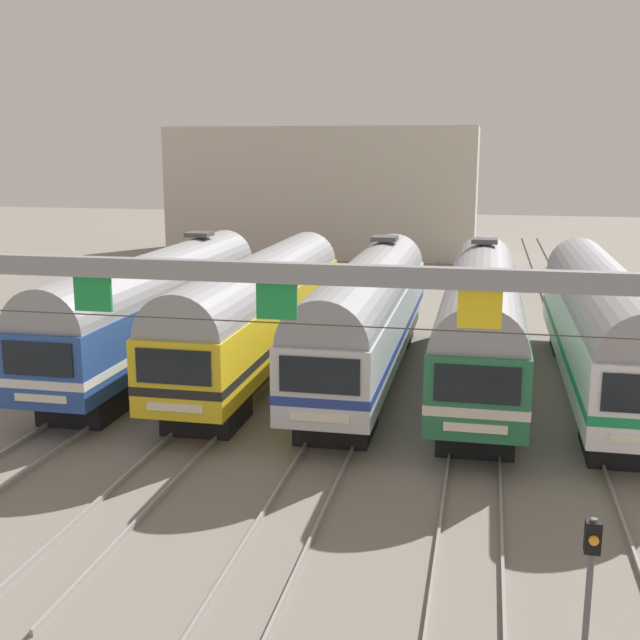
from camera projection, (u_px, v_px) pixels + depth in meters
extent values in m
plane|color=gray|center=(366.00, 379.00, 31.34)|extent=(160.00, 160.00, 0.00)
cube|color=gray|center=(258.00, 293.00, 49.44)|extent=(0.07, 70.00, 0.15)
cube|color=gray|center=(281.00, 293.00, 49.16)|extent=(0.07, 70.00, 0.15)
cube|color=gray|center=(326.00, 295.00, 48.59)|extent=(0.07, 70.00, 0.15)
cube|color=gray|center=(350.00, 296.00, 48.31)|extent=(0.07, 70.00, 0.15)
cube|color=gray|center=(397.00, 298.00, 47.74)|extent=(0.07, 70.00, 0.15)
cube|color=gray|center=(421.00, 299.00, 47.45)|extent=(0.07, 70.00, 0.15)
cube|color=gray|center=(470.00, 301.00, 46.88)|extent=(0.07, 70.00, 0.15)
cube|color=gray|center=(495.00, 302.00, 46.60)|extent=(0.07, 70.00, 0.15)
cube|color=gray|center=(546.00, 303.00, 46.03)|extent=(0.07, 70.00, 0.15)
cube|color=gray|center=(572.00, 304.00, 45.75)|extent=(0.07, 70.00, 0.15)
cube|color=#284C9E|center=(158.00, 314.00, 32.58)|extent=(2.85, 18.00, 2.35)
cube|color=white|center=(159.00, 323.00, 32.65)|extent=(2.88, 18.02, 0.28)
cylinder|color=gray|center=(157.00, 286.00, 32.33)|extent=(2.74, 17.64, 2.74)
cube|color=black|center=(37.00, 359.00, 23.85)|extent=(2.28, 0.06, 1.03)
cube|color=silver|center=(41.00, 398.00, 24.11)|extent=(1.71, 0.05, 0.24)
cube|color=black|center=(86.00, 401.00, 26.91)|extent=(2.28, 2.60, 1.05)
cube|color=black|center=(211.00, 322.00, 38.97)|extent=(2.28, 2.60, 1.05)
cube|color=#4C4C51|center=(199.00, 234.00, 36.83)|extent=(1.10, 1.10, 0.20)
cube|color=gold|center=(260.00, 319.00, 31.73)|extent=(2.85, 18.00, 2.35)
cube|color=black|center=(260.00, 327.00, 31.80)|extent=(2.88, 18.02, 0.28)
cylinder|color=gray|center=(259.00, 289.00, 31.48)|extent=(2.74, 17.64, 2.74)
cube|color=black|center=(173.00, 367.00, 22.99)|extent=(2.28, 0.06, 1.03)
cube|color=silver|center=(175.00, 408.00, 23.25)|extent=(1.71, 0.05, 0.24)
cube|color=black|center=(207.00, 409.00, 26.06)|extent=(2.28, 2.60, 1.05)
cube|color=black|center=(297.00, 326.00, 38.11)|extent=(2.28, 2.60, 1.05)
cube|color=silver|center=(367.00, 323.00, 30.87)|extent=(2.85, 18.00, 2.35)
cube|color=navy|center=(367.00, 332.00, 30.95)|extent=(2.88, 18.02, 0.28)
cylinder|color=gray|center=(368.00, 293.00, 30.62)|extent=(2.74, 17.64, 2.74)
cube|color=black|center=(319.00, 375.00, 22.14)|extent=(2.28, 0.06, 1.03)
cube|color=silver|center=(319.00, 418.00, 22.40)|extent=(1.71, 0.05, 0.24)
cube|color=black|center=(337.00, 418.00, 25.20)|extent=(2.28, 2.60, 1.05)
cube|color=black|center=(387.00, 330.00, 37.26)|extent=(2.28, 2.60, 1.05)
cube|color=#4C4C51|center=(385.00, 238.00, 35.12)|extent=(1.10, 1.10, 0.20)
cube|color=#236B42|center=(480.00, 328.00, 30.02)|extent=(2.85, 18.00, 2.35)
cube|color=silver|center=(480.00, 337.00, 30.09)|extent=(2.88, 18.02, 0.28)
cylinder|color=gray|center=(482.00, 297.00, 29.77)|extent=(2.74, 17.64, 2.74)
cube|color=black|center=(477.00, 385.00, 21.29)|extent=(2.28, 0.06, 1.03)
cube|color=silver|center=(475.00, 428.00, 21.55)|extent=(1.71, 0.05, 0.24)
cube|color=black|center=(476.00, 428.00, 24.35)|extent=(2.28, 2.60, 1.05)
cube|color=black|center=(480.00, 335.00, 36.41)|extent=(2.28, 2.60, 1.05)
cube|color=#4C4C51|center=(485.00, 241.00, 34.27)|extent=(1.10, 1.10, 0.20)
cube|color=white|center=(600.00, 334.00, 29.17)|extent=(2.85, 18.00, 2.35)
cube|color=#198C4C|center=(600.00, 343.00, 29.24)|extent=(2.88, 18.02, 0.28)
cylinder|color=gray|center=(603.00, 302.00, 28.92)|extent=(2.74, 17.64, 2.74)
cube|color=black|center=(624.00, 438.00, 23.50)|extent=(2.28, 2.60, 1.05)
cube|color=black|center=(579.00, 339.00, 35.55)|extent=(2.28, 2.60, 1.05)
cube|color=gray|center=(276.00, 273.00, 17.10)|extent=(21.95, 0.32, 0.44)
cube|color=#198C3F|center=(93.00, 294.00, 18.09)|extent=(0.90, 0.08, 0.80)
cube|color=#198C3F|center=(277.00, 301.00, 17.23)|extent=(0.90, 0.08, 0.80)
cube|color=yellow|center=(480.00, 309.00, 16.38)|extent=(0.90, 0.08, 0.80)
cylinder|color=#3F382D|center=(277.00, 323.00, 17.34)|extent=(21.95, 0.03, 0.03)
cylinder|color=#59595E|center=(589.00, 582.00, 14.36)|extent=(0.12, 0.12, 2.48)
cube|color=black|center=(593.00, 537.00, 14.17)|extent=(0.28, 0.24, 0.60)
sphere|color=orange|center=(594.00, 541.00, 14.04)|extent=(0.18, 0.18, 0.18)
cube|color=beige|center=(326.00, 191.00, 68.02)|extent=(25.20, 10.00, 10.47)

